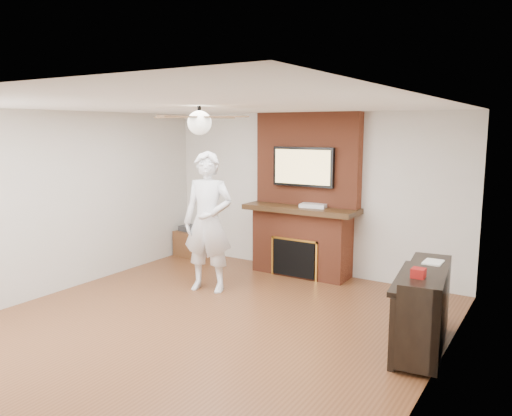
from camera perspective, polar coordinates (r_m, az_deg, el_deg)
The scene contains 12 objects.
room_shell at distance 5.57m, azimuth -6.28°, elevation -1.41°, with size 5.36×5.86×2.86m.
fireplace at distance 7.75m, azimuth 5.47°, elevation -0.33°, with size 1.78×0.64×2.50m.
tv at distance 7.62m, azimuth 5.40°, elevation 4.71°, with size 1.00×0.08×0.60m.
ceiling_fan at distance 5.48m, azimuth -6.48°, elevation 9.78°, with size 1.21×1.21×0.31m.
person at distance 6.94m, azimuth -5.50°, elevation -1.60°, with size 0.72×0.48×1.95m, color silver.
side_table at distance 9.02m, azimuth -7.42°, elevation -3.85°, with size 0.52×0.52×0.54m.
piano at distance 5.45m, azimuth 18.68°, elevation -10.65°, with size 0.65×1.37×0.96m.
cable_box at distance 7.55m, azimuth 6.57°, elevation 0.28°, with size 0.39×0.22×0.06m, color silver.
candle_orange at distance 7.92m, azimuth 3.42°, elevation -7.08°, with size 0.06×0.06×0.11m, color orange.
candle_green at distance 7.73m, azimuth 5.09°, elevation -7.54°, with size 0.08×0.08×0.10m, color #547E32.
candle_cream at distance 7.74m, azimuth 5.02°, elevation -7.51°, with size 0.08×0.08×0.10m, color beige.
candle_blue at distance 7.65m, azimuth 6.08°, elevation -7.85°, with size 0.06×0.06×0.07m, color #386CAA.
Camera 1 is at (3.40, -4.30, 2.27)m, focal length 35.00 mm.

